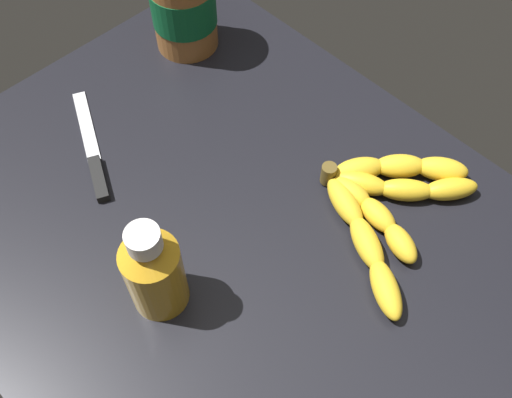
{
  "coord_description": "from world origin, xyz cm",
  "views": [
    {
      "loc": [
        -26.6,
        23.88,
        62.84
      ],
      "look_at": [
        0.96,
        -2.86,
        4.31
      ],
      "focal_mm": 40.49,
      "sensor_mm": 36.0,
      "label": 1
    }
  ],
  "objects_px": {
    "banana_bunch": "(387,202)",
    "peanut_butter_jar": "(183,4)",
    "honey_bottle": "(154,271)",
    "butter_knife": "(93,153)"
  },
  "relations": [
    {
      "from": "banana_bunch",
      "to": "peanut_butter_jar",
      "type": "xyz_separation_m",
      "value": [
        0.41,
        -0.02,
        0.06
      ]
    },
    {
      "from": "banana_bunch",
      "to": "honey_bottle",
      "type": "xyz_separation_m",
      "value": [
        0.11,
        0.28,
        0.05
      ]
    },
    {
      "from": "banana_bunch",
      "to": "honey_bottle",
      "type": "distance_m",
      "value": 0.31
    },
    {
      "from": "banana_bunch",
      "to": "butter_knife",
      "type": "distance_m",
      "value": 0.4
    },
    {
      "from": "banana_bunch",
      "to": "peanut_butter_jar",
      "type": "relative_size",
      "value": 1.72
    },
    {
      "from": "peanut_butter_jar",
      "to": "honey_bottle",
      "type": "bearing_deg",
      "value": 135.46
    },
    {
      "from": "honey_bottle",
      "to": "butter_knife",
      "type": "xyz_separation_m",
      "value": [
        0.23,
        -0.06,
        -0.06
      ]
    },
    {
      "from": "peanut_butter_jar",
      "to": "butter_knife",
      "type": "relative_size",
      "value": 0.78
    },
    {
      "from": "banana_bunch",
      "to": "honey_bottle",
      "type": "bearing_deg",
      "value": 69.46
    },
    {
      "from": "honey_bottle",
      "to": "butter_knife",
      "type": "relative_size",
      "value": 0.76
    }
  ]
}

